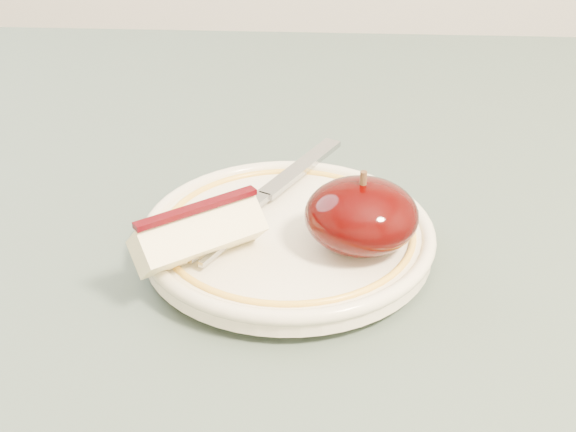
# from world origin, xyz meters

# --- Properties ---
(table) EXTENTS (0.90, 0.90, 0.75)m
(table) POSITION_xyz_m (0.00, 0.00, 0.66)
(table) COLOR brown
(table) RESTS_ON ground
(plate) EXTENTS (0.18, 0.18, 0.02)m
(plate) POSITION_xyz_m (0.09, 0.01, 0.76)
(plate) COLOR beige
(plate) RESTS_ON table
(apple_half) EXTENTS (0.07, 0.06, 0.05)m
(apple_half) POSITION_xyz_m (0.13, -0.01, 0.79)
(apple_half) COLOR black
(apple_half) RESTS_ON plate
(apple_wedge) EXTENTS (0.08, 0.07, 0.04)m
(apple_wedge) POSITION_xyz_m (0.04, -0.03, 0.79)
(apple_wedge) COLOR beige
(apple_wedge) RESTS_ON plate
(fork) EXTENTS (0.10, 0.17, 0.00)m
(fork) POSITION_xyz_m (0.07, 0.04, 0.77)
(fork) COLOR gray
(fork) RESTS_ON plate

